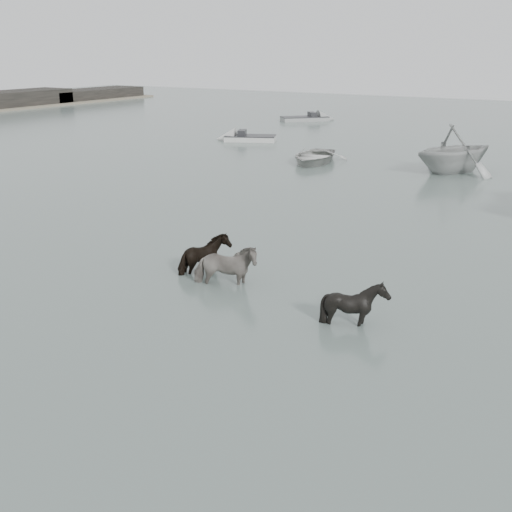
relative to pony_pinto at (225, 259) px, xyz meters
name	(u,v)px	position (x,y,z in m)	size (l,w,h in m)	color
ground	(240,307)	(1.17, -1.10, -0.76)	(140.00, 140.00, 0.00)	#52615A
pony_pinto	(225,259)	(0.00, 0.00, 0.00)	(0.82, 1.79, 1.52)	black
pony_dark	(205,248)	(-1.14, 0.67, -0.07)	(1.36, 1.17, 1.37)	black
pony_black	(355,297)	(4.05, -0.61, -0.06)	(1.13, 1.27, 1.40)	black
rowboat_lead	(314,154)	(-6.55, 18.73, -0.30)	(3.16, 4.42, 0.92)	#B7B7B2
rowboat_trail	(455,147)	(0.93, 19.83, 0.54)	(4.26, 4.94, 2.60)	#B1B3B0
skiff_outer	(250,136)	(-14.08, 24.15, -0.38)	(4.78, 1.60, 0.75)	silver
skiff_far	(305,117)	(-16.52, 37.09, -0.38)	(5.60, 1.60, 0.75)	gray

